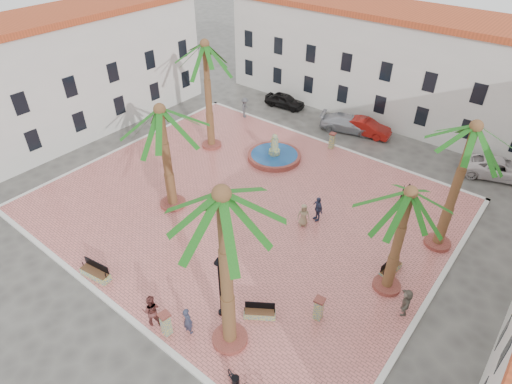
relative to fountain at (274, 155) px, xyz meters
The scene contains 35 objects.
ground 6.40m from the fountain, 71.99° to the right, with size 120.00×120.00×0.00m, color #56544F.
plaza 6.40m from the fountain, 71.99° to the right, with size 26.00×22.00×0.15m, color #D8736D.
kerb_n 5.32m from the fountain, 68.14° to the left, with size 26.30×0.30×0.16m, color silver.
kerb_s 17.19m from the fountain, 83.40° to the right, with size 26.30×0.30×0.16m, color silver.
kerb_e 16.16m from the fountain, 22.08° to the right, with size 0.30×22.30×0.16m, color silver.
kerb_w 12.59m from the fountain, 151.14° to the right, with size 0.30×22.30×0.16m, color silver.
building_north 14.71m from the fountain, 81.92° to the left, with size 30.40×7.40×9.50m.
building_west 18.64m from the fountain, 160.36° to the right, with size 6.40×24.40×10.00m.
fountain is the anchor object (origin of this frame).
palm_nw 9.18m from the fountain, 162.72° to the right, with size 5.22×5.22×8.86m.
palm_sw 11.12m from the fountain, 100.98° to the right, with size 5.62×5.62×7.50m.
palm_s 18.64m from the fountain, 60.59° to the right, with size 5.59×5.59×9.16m.
palm_e 15.54m from the fountain, 28.51° to the right, with size 4.90×4.90×6.73m.
palm_ne 15.51m from the fountain, ahead, with size 5.13×5.13×8.38m.
bench_s 16.46m from the fountain, 90.79° to the right, with size 1.93×0.85×0.99m.
bench_se 15.48m from the fountain, 56.13° to the right, with size 1.61×1.31×0.85m.
bench_e 13.82m from the fountain, 25.02° to the right, with size 0.73×1.69×0.86m.
bench_ne 10.47m from the fountain, ahead, with size 0.85×1.71×0.86m.
lamppost_s 15.76m from the fountain, 63.35° to the right, with size 0.44×0.44×4.03m.
lamppost_e 11.86m from the fountain, 10.96° to the right, with size 0.40×0.40×3.70m.
bollard_se 17.44m from the fountain, 70.93° to the right, with size 0.56×0.56×1.41m.
bollard_n 5.12m from the fountain, 57.86° to the left, with size 0.52×0.52×1.37m.
bollard_e 15.61m from the fountain, 45.26° to the right, with size 0.57×0.57×1.40m.
litter_bin 19.34m from the fountain, 58.40° to the right, with size 0.35×0.35×0.68m, color black.
cyclist_a 17.03m from the fountain, 67.69° to the right, with size 0.61×0.40×1.67m, color #2C3046.
bicycle_a 19.38m from the fountain, 58.21° to the right, with size 0.56×1.59×0.84m, color black.
cyclist_b 17.14m from the fountain, 74.10° to the right, with size 0.92×0.71×1.88m, color #5B2927.
pedestrian_fountain_a 8.39m from the fountain, 40.63° to the right, with size 0.79×0.51×1.61m, color #917F5D.
pedestrian_fountain_b 8.09m from the fountain, 33.15° to the right, with size 1.05×0.44×1.79m, color #2E3552.
pedestrian_north 7.96m from the fountain, 146.98° to the left, with size 1.24×0.71×1.91m, color #444549.
pedestrian_east 16.38m from the fountain, 29.41° to the right, with size 1.48×0.47×1.60m, color #6A6254.
car_black 10.16m from the fountain, 120.80° to the left, with size 1.61×4.01×1.37m, color black.
car_red 9.26m from the fountain, 66.41° to the left, with size 1.51×4.34×1.43m, color maroon.
car_silver 8.45m from the fountain, 75.43° to the left, with size 2.01×4.95×1.44m, color #ACADB5.
car_white 16.94m from the fountain, 30.66° to the left, with size 2.44×5.30×1.47m, color silver.
Camera 1 is at (15.21, -17.80, 18.11)m, focal length 30.00 mm.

